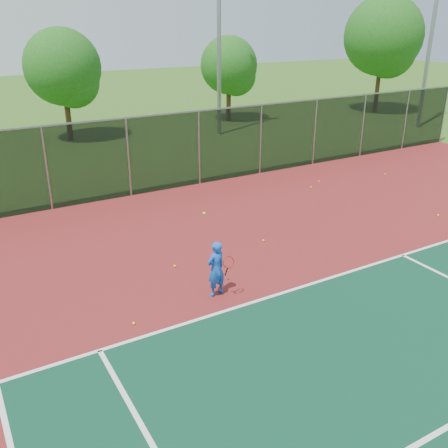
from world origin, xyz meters
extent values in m
plane|color=#2E5819|center=(0.00, 0.00, 0.00)|extent=(120.00, 120.00, 0.00)
cube|color=maroon|center=(0.00, 2.00, 0.01)|extent=(30.00, 20.00, 0.02)
cube|color=white|center=(2.00, 3.00, 0.03)|extent=(22.00, 0.10, 0.00)
cube|color=black|center=(0.00, 12.00, 1.52)|extent=(30.00, 0.04, 3.00)
cube|color=gray|center=(0.00, 12.00, 3.02)|extent=(30.00, 0.06, 0.06)
imported|color=blue|center=(-3.78, 3.79, 0.74)|extent=(0.59, 0.46, 1.44)
cylinder|color=black|center=(-3.63, 3.54, 0.74)|extent=(0.03, 0.15, 0.27)
torus|color=#A51414|center=(-3.63, 3.44, 1.04)|extent=(0.30, 0.13, 0.29)
sphere|color=yellow|center=(-4.03, 3.89, 2.21)|extent=(0.07, 0.07, 0.07)
sphere|color=yellow|center=(3.64, 9.21, 0.06)|extent=(0.07, 0.07, 0.07)
sphere|color=yellow|center=(7.61, 8.98, 0.06)|extent=(0.07, 0.07, 0.07)
sphere|color=yellow|center=(4.41, 9.64, 0.06)|extent=(0.07, 0.07, 0.07)
sphere|color=yellow|center=(5.50, 4.55, 0.06)|extent=(0.07, 0.07, 0.07)
sphere|color=yellow|center=(-6.05, 3.55, 0.06)|extent=(0.07, 0.07, 0.07)
sphere|color=yellow|center=(-0.98, 5.83, 0.06)|extent=(0.07, 0.07, 0.07)
sphere|color=yellow|center=(-4.06, 5.65, 0.06)|extent=(0.07, 0.07, 0.07)
cylinder|color=gray|center=(5.38, 19.86, 6.52)|extent=(0.24, 0.24, 13.04)
cylinder|color=gray|center=(17.29, 15.42, 6.52)|extent=(0.24, 0.24, 13.04)
cylinder|color=#382114|center=(-2.63, 22.76, 1.15)|extent=(0.30, 0.30, 2.30)
sphere|color=#195215|center=(-2.63, 22.76, 3.96)|extent=(4.09, 4.09, 4.09)
sphere|color=#195215|center=(-2.23, 22.46, 3.19)|extent=(2.81, 2.81, 2.81)
cylinder|color=#382114|center=(8.03, 23.29, 1.03)|extent=(0.30, 0.30, 2.07)
sphere|color=#195215|center=(8.03, 23.29, 3.56)|extent=(3.68, 3.68, 3.68)
sphere|color=#195215|center=(8.43, 22.99, 2.87)|extent=(2.53, 2.53, 2.53)
cylinder|color=#382114|center=(18.90, 20.68, 1.52)|extent=(0.30, 0.30, 3.04)
sphere|color=#195215|center=(18.90, 20.68, 5.24)|extent=(5.41, 5.41, 5.41)
sphere|color=#195215|center=(19.30, 20.38, 4.23)|extent=(3.72, 3.72, 3.72)
camera|label=1|loc=(-9.03, -5.71, 6.45)|focal=40.00mm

